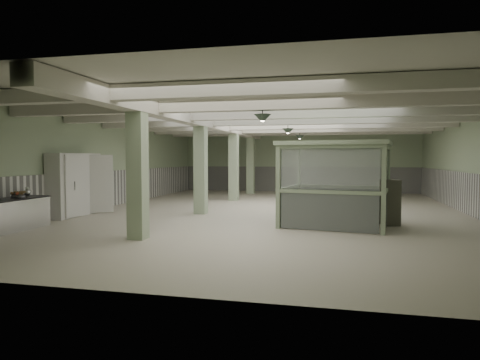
# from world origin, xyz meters

# --- Properties ---
(floor) EXTENTS (20.00, 20.00, 0.00)m
(floor) POSITION_xyz_m (0.00, 0.00, 0.00)
(floor) COLOR beige
(floor) RESTS_ON ground
(ceiling) EXTENTS (14.00, 20.00, 0.02)m
(ceiling) POSITION_xyz_m (0.00, 0.00, 3.60)
(ceiling) COLOR beige
(ceiling) RESTS_ON wall_back
(wall_back) EXTENTS (14.00, 0.02, 3.60)m
(wall_back) POSITION_xyz_m (0.00, 10.00, 1.80)
(wall_back) COLOR #9AAF8C
(wall_back) RESTS_ON floor
(wall_front) EXTENTS (14.00, 0.02, 3.60)m
(wall_front) POSITION_xyz_m (0.00, -10.00, 1.80)
(wall_front) COLOR #9AAF8C
(wall_front) RESTS_ON floor
(wall_left) EXTENTS (0.02, 20.00, 3.60)m
(wall_left) POSITION_xyz_m (-7.00, 0.00, 1.80)
(wall_left) COLOR #9AAF8C
(wall_left) RESTS_ON floor
(wall_right) EXTENTS (0.02, 20.00, 3.60)m
(wall_right) POSITION_xyz_m (7.00, 0.00, 1.80)
(wall_right) COLOR #9AAF8C
(wall_right) RESTS_ON floor
(wainscot_left) EXTENTS (0.05, 19.90, 1.50)m
(wainscot_left) POSITION_xyz_m (-6.97, 0.00, 0.75)
(wainscot_left) COLOR silver
(wainscot_left) RESTS_ON floor
(wainscot_right) EXTENTS (0.05, 19.90, 1.50)m
(wainscot_right) POSITION_xyz_m (6.97, 0.00, 0.75)
(wainscot_right) COLOR silver
(wainscot_right) RESTS_ON floor
(wainscot_back) EXTENTS (13.90, 0.05, 1.50)m
(wainscot_back) POSITION_xyz_m (0.00, 9.97, 0.75)
(wainscot_back) COLOR silver
(wainscot_back) RESTS_ON floor
(girder) EXTENTS (0.45, 19.90, 0.40)m
(girder) POSITION_xyz_m (-2.50, 0.00, 3.38)
(girder) COLOR beige
(girder) RESTS_ON ceiling
(beam_a) EXTENTS (13.90, 0.35, 0.32)m
(beam_a) POSITION_xyz_m (0.00, -7.50, 3.42)
(beam_a) COLOR beige
(beam_a) RESTS_ON ceiling
(beam_b) EXTENTS (13.90, 0.35, 0.32)m
(beam_b) POSITION_xyz_m (0.00, -5.00, 3.42)
(beam_b) COLOR beige
(beam_b) RESTS_ON ceiling
(beam_c) EXTENTS (13.90, 0.35, 0.32)m
(beam_c) POSITION_xyz_m (0.00, -2.50, 3.42)
(beam_c) COLOR beige
(beam_c) RESTS_ON ceiling
(beam_d) EXTENTS (13.90, 0.35, 0.32)m
(beam_d) POSITION_xyz_m (0.00, 0.00, 3.42)
(beam_d) COLOR beige
(beam_d) RESTS_ON ceiling
(beam_e) EXTENTS (13.90, 0.35, 0.32)m
(beam_e) POSITION_xyz_m (0.00, 2.50, 3.42)
(beam_e) COLOR beige
(beam_e) RESTS_ON ceiling
(beam_f) EXTENTS (13.90, 0.35, 0.32)m
(beam_f) POSITION_xyz_m (0.00, 5.00, 3.42)
(beam_f) COLOR beige
(beam_f) RESTS_ON ceiling
(beam_g) EXTENTS (13.90, 0.35, 0.32)m
(beam_g) POSITION_xyz_m (0.00, 7.50, 3.42)
(beam_g) COLOR beige
(beam_g) RESTS_ON ceiling
(column_a) EXTENTS (0.42, 0.42, 3.60)m
(column_a) POSITION_xyz_m (-2.50, -6.00, 1.80)
(column_a) COLOR #9DB290
(column_a) RESTS_ON floor
(column_b) EXTENTS (0.42, 0.42, 3.60)m
(column_b) POSITION_xyz_m (-2.50, -1.00, 1.80)
(column_b) COLOR #9DB290
(column_b) RESTS_ON floor
(column_c) EXTENTS (0.42, 0.42, 3.60)m
(column_c) POSITION_xyz_m (-2.50, 4.00, 1.80)
(column_c) COLOR #9DB290
(column_c) RESTS_ON floor
(column_d) EXTENTS (0.42, 0.42, 3.60)m
(column_d) POSITION_xyz_m (-2.50, 8.00, 1.80)
(column_d) COLOR #9DB290
(column_d) RESTS_ON floor
(pendant_front) EXTENTS (0.44, 0.44, 0.22)m
(pendant_front) POSITION_xyz_m (0.50, -5.00, 3.05)
(pendant_front) COLOR #2F3F32
(pendant_front) RESTS_ON ceiling
(pendant_mid) EXTENTS (0.44, 0.44, 0.22)m
(pendant_mid) POSITION_xyz_m (0.50, 0.50, 3.05)
(pendant_mid) COLOR #2F3F32
(pendant_mid) RESTS_ON ceiling
(pendant_back) EXTENTS (0.44, 0.44, 0.22)m
(pendant_back) POSITION_xyz_m (0.50, 5.50, 3.05)
(pendant_back) COLOR #2F3F32
(pendant_back) RESTS_ON ceiling
(pitcher_far) EXTENTS (0.24, 0.26, 0.27)m
(pitcher_far) POSITION_xyz_m (-6.58, -4.98, 1.04)
(pitcher_far) COLOR #BBBCC0
(pitcher_far) RESTS_ON prep_counter
(veg_colander) EXTENTS (0.50, 0.50, 0.18)m
(veg_colander) POSITION_xyz_m (-6.49, -5.46, 0.99)
(veg_colander) COLOR #414046
(veg_colander) RESTS_ON prep_counter
(walkin_cooler) EXTENTS (1.13, 2.41, 2.21)m
(walkin_cooler) POSITION_xyz_m (-6.62, -2.54, 1.11)
(walkin_cooler) COLOR silver
(walkin_cooler) RESTS_ON floor
(guard_booth) EXTENTS (3.49, 3.09, 2.53)m
(guard_booth) POSITION_xyz_m (2.33, -2.64, 1.72)
(guard_booth) COLOR #8FA383
(guard_booth) RESTS_ON floor
(filing_cabinet) EXTENTS (0.60, 0.73, 1.39)m
(filing_cabinet) POSITION_xyz_m (3.94, -2.18, 0.69)
(filing_cabinet) COLOR #505143
(filing_cabinet) RESTS_ON floor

